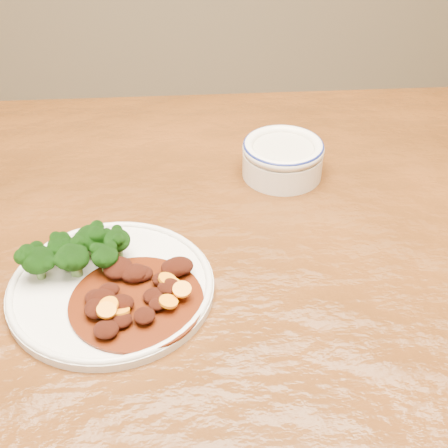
{
  "coord_description": "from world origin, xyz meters",
  "views": [
    {
      "loc": [
        -0.07,
        -0.64,
        1.27
      ],
      "look_at": [
        -0.02,
        0.02,
        0.77
      ],
      "focal_mm": 50.0,
      "sensor_mm": 36.0,
      "label": 1
    }
  ],
  "objects": [
    {
      "name": "dinner_plate",
      "position": [
        -0.16,
        -0.08,
        0.76
      ],
      "size": [
        0.25,
        0.25,
        0.02
      ],
      "rotation": [
        0.0,
        0.0,
        -0.23
      ],
      "color": "silver",
      "rests_on": "dining_table"
    },
    {
      "name": "mince_stew",
      "position": [
        -0.13,
        -0.1,
        0.77
      ],
      "size": [
        0.16,
        0.16,
        0.03
      ],
      "color": "#4A1607",
      "rests_on": "dinner_plate"
    },
    {
      "name": "dining_table",
      "position": [
        0.0,
        0.0,
        0.67
      ],
      "size": [
        1.5,
        0.91,
        0.75
      ],
      "rotation": [
        0.0,
        0.0,
        -0.0
      ],
      "color": "#5C2E10",
      "rests_on": "ground"
    },
    {
      "name": "dip_bowl",
      "position": [
        0.08,
        0.16,
        0.78
      ],
      "size": [
        0.12,
        0.12,
        0.06
      ],
      "rotation": [
        0.0,
        0.0,
        0.23
      ],
      "color": "silver",
      "rests_on": "dining_table"
    },
    {
      "name": "broccoli_florets",
      "position": [
        -0.2,
        -0.05,
        0.79
      ],
      "size": [
        0.13,
        0.08,
        0.04
      ],
      "color": "#5E8846",
      "rests_on": "dinner_plate"
    }
  ]
}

